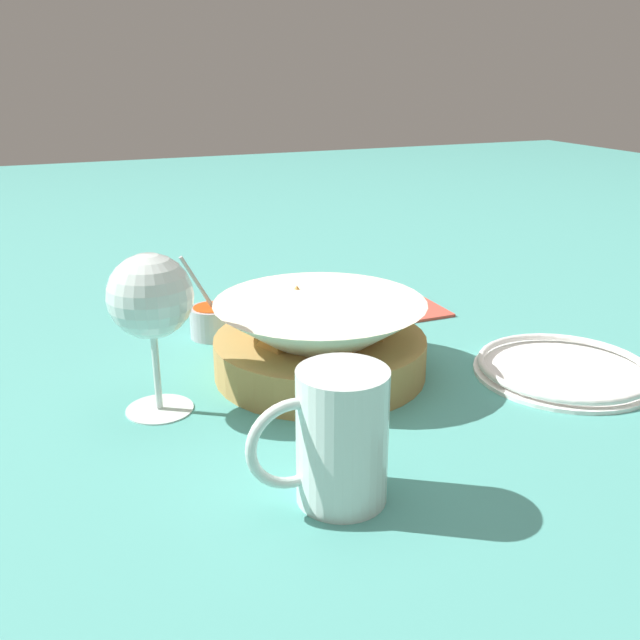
{
  "coord_description": "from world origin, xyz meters",
  "views": [
    {
      "loc": [
        0.26,
        0.71,
        0.33
      ],
      "look_at": [
        -0.02,
        0.02,
        0.06
      ],
      "focal_mm": 40.0,
      "sensor_mm": 36.0,
      "label": 1
    }
  ],
  "objects_px": {
    "food_basket": "(320,342)",
    "sauce_cup": "(212,320)",
    "wine_glass": "(151,301)",
    "beer_mug": "(339,441)",
    "side_plate": "(563,369)"
  },
  "relations": [
    {
      "from": "sauce_cup",
      "to": "side_plate",
      "type": "xyz_separation_m",
      "value": [
        -0.34,
        0.27,
        -0.02
      ]
    },
    {
      "from": "side_plate",
      "to": "sauce_cup",
      "type": "bearing_deg",
      "value": -38.69
    },
    {
      "from": "food_basket",
      "to": "sauce_cup",
      "type": "bearing_deg",
      "value": -62.25
    },
    {
      "from": "sauce_cup",
      "to": "wine_glass",
      "type": "height_order",
      "value": "wine_glass"
    },
    {
      "from": "wine_glass",
      "to": "beer_mug",
      "type": "distance_m",
      "value": 0.25
    },
    {
      "from": "side_plate",
      "to": "food_basket",
      "type": "bearing_deg",
      "value": -23.47
    },
    {
      "from": "beer_mug",
      "to": "side_plate",
      "type": "xyz_separation_m",
      "value": [
        -0.33,
        -0.13,
        -0.04
      ]
    },
    {
      "from": "sauce_cup",
      "to": "wine_glass",
      "type": "bearing_deg",
      "value": 60.64
    },
    {
      "from": "food_basket",
      "to": "sauce_cup",
      "type": "xyz_separation_m",
      "value": [
        0.08,
        -0.16,
        -0.02
      ]
    },
    {
      "from": "food_basket",
      "to": "wine_glass",
      "type": "distance_m",
      "value": 0.2
    },
    {
      "from": "sauce_cup",
      "to": "beer_mug",
      "type": "distance_m",
      "value": 0.4
    },
    {
      "from": "sauce_cup",
      "to": "wine_glass",
      "type": "distance_m",
      "value": 0.23
    },
    {
      "from": "sauce_cup",
      "to": "beer_mug",
      "type": "relative_size",
      "value": 0.95
    },
    {
      "from": "beer_mug",
      "to": "sauce_cup",
      "type": "bearing_deg",
      "value": -89.55
    },
    {
      "from": "wine_glass",
      "to": "side_plate",
      "type": "distance_m",
      "value": 0.46
    }
  ]
}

